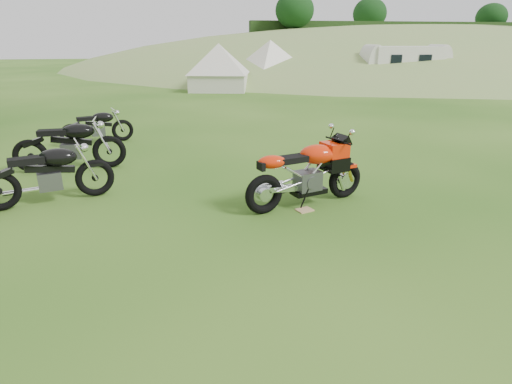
{
  "coord_description": "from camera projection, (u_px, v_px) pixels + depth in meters",
  "views": [
    {
      "loc": [
        -1.21,
        -4.74,
        2.61
      ],
      "look_at": [
        -0.31,
        0.4,
        0.73
      ],
      "focal_mm": 30.0,
      "sensor_mm": 36.0,
      "label": 1
    }
  ],
  "objects": [
    {
      "name": "ground",
      "position": [
        285.0,
        255.0,
        5.48
      ],
      "size": [
        120.0,
        120.0,
        0.0
      ],
      "primitive_type": "plane",
      "color": "#214F11",
      "rests_on": "ground"
    },
    {
      "name": "hillside",
      "position": [
        413.0,
        64.0,
        46.45
      ],
      "size": [
        80.0,
        64.0,
        8.0
      ],
      "primitive_type": "ellipsoid",
      "color": "#74944B",
      "rests_on": "ground"
    },
    {
      "name": "hedgerow",
      "position": [
        413.0,
        64.0,
        46.45
      ],
      "size": [
        36.0,
        1.2,
        8.6
      ],
      "primitive_type": null,
      "color": "black",
      "rests_on": "ground"
    },
    {
      "name": "sport_motorcycle",
      "position": [
        307.0,
        168.0,
        6.91
      ],
      "size": [
        2.17,
        1.14,
        1.27
      ],
      "primitive_type": null,
      "rotation": [
        0.0,
        0.0,
        0.3
      ],
      "color": "red",
      "rests_on": "ground"
    },
    {
      "name": "plywood_board",
      "position": [
        305.0,
        210.0,
        6.88
      ],
      "size": [
        0.31,
        0.28,
        0.02
      ],
      "primitive_type": "cube",
      "rotation": [
        0.0,
        0.0,
        0.35
      ],
      "color": "tan",
      "rests_on": "ground"
    },
    {
      "name": "vintage_moto_b",
      "position": [
        69.0,
        144.0,
        8.83
      ],
      "size": [
        2.18,
        0.64,
        1.13
      ],
      "primitive_type": null,
      "rotation": [
        0.0,
        0.0,
        0.07
      ],
      "color": "black",
      "rests_on": "ground"
    },
    {
      "name": "vintage_moto_c",
      "position": [
        47.0,
        172.0,
        7.02
      ],
      "size": [
        2.08,
        1.09,
        1.07
      ],
      "primitive_type": null,
      "rotation": [
        0.0,
        0.0,
        0.32
      ],
      "color": "black",
      "rests_on": "ground"
    },
    {
      "name": "vintage_moto_d",
      "position": [
        97.0,
        126.0,
        11.13
      ],
      "size": [
        1.82,
        0.96,
        0.94
      ],
      "primitive_type": null,
      "rotation": [
        0.0,
        0.0,
        0.32
      ],
      "color": "black",
      "rests_on": "ground"
    },
    {
      "name": "tent_left",
      "position": [
        219.0,
        66.0,
        22.44
      ],
      "size": [
        3.43,
        3.43,
        2.48
      ],
      "primitive_type": null,
      "rotation": [
        0.0,
        0.0,
        -0.22
      ],
      "color": "beige",
      "rests_on": "ground"
    },
    {
      "name": "tent_mid",
      "position": [
        270.0,
        62.0,
        25.83
      ],
      "size": [
        3.92,
        3.92,
        2.58
      ],
      "primitive_type": null,
      "rotation": [
        0.0,
        0.0,
        0.42
      ],
      "color": "silver",
      "rests_on": "ground"
    },
    {
      "name": "caravan",
      "position": [
        404.0,
        66.0,
        24.37
      ],
      "size": [
        4.95,
        2.48,
        2.25
      ],
      "primitive_type": null,
      "rotation": [
        0.0,
        0.0,
        -0.07
      ],
      "color": "silver",
      "rests_on": "ground"
    }
  ]
}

